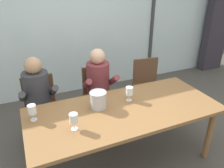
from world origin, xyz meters
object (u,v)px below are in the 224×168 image
object	(u,v)px
dining_table	(124,114)
wine_glass_near_bucket	(129,91)
wine_glass_by_left_taster	(74,119)
person_charcoal_jacket	(39,98)
chair_center	(147,82)
chair_near_curtain	(41,103)
ice_bucket_primary	(98,100)
person_maroon_top	(100,86)
wine_glass_center_pour	(32,110)
chair_left_of_center	(99,91)

from	to	relation	value
dining_table	wine_glass_near_bucket	bearing A→B (deg)	48.11
wine_glass_by_left_taster	wine_glass_near_bucket	distance (m)	0.79
wine_glass_near_bucket	dining_table	bearing A→B (deg)	-131.89
person_charcoal_jacket	wine_glass_near_bucket	xyz separation A→B (m)	(0.97, -0.60, 0.17)
chair_center	chair_near_curtain	bearing A→B (deg)	-173.09
ice_bucket_primary	wine_glass_near_bucket	bearing A→B (deg)	0.75
person_maroon_top	dining_table	bearing A→B (deg)	-84.49
ice_bucket_primary	wine_glass_by_left_taster	distance (m)	0.45
chair_near_curtain	person_charcoal_jacket	xyz separation A→B (m)	(-0.02, -0.15, 0.17)
chair_center	person_charcoal_jacket	world-z (taller)	person_charcoal_jacket
wine_glass_by_left_taster	wine_glass_near_bucket	xyz separation A→B (m)	(0.74, 0.28, 0.00)
chair_center	person_charcoal_jacket	distance (m)	1.72
wine_glass_by_left_taster	wine_glass_center_pour	size ratio (longest dim) A/B	1.00
ice_bucket_primary	chair_left_of_center	bearing A→B (deg)	69.78
dining_table	chair_near_curtain	bearing A→B (deg)	132.40
ice_bucket_primary	wine_glass_by_left_taster	world-z (taller)	ice_bucket_primary
person_maroon_top	wine_glass_by_left_taster	distance (m)	1.07
chair_center	wine_glass_near_bucket	bearing A→B (deg)	-127.86
chair_left_of_center	chair_center	size ratio (longest dim) A/B	1.00
dining_table	person_maroon_top	world-z (taller)	person_maroon_top
person_maroon_top	wine_glass_center_pour	bearing A→B (deg)	-144.70
chair_left_of_center	person_charcoal_jacket	size ratio (longest dim) A/B	0.74
ice_bucket_primary	wine_glass_center_pour	bearing A→B (deg)	176.46
dining_table	wine_glass_center_pour	world-z (taller)	wine_glass_center_pour
chair_center	person_charcoal_jacket	xyz separation A→B (m)	(-1.71, -0.15, 0.17)
dining_table	chair_near_curtain	xyz separation A→B (m)	(-0.81, 0.89, -0.15)
chair_left_of_center	person_maroon_top	world-z (taller)	person_maroon_top
chair_near_curtain	person_maroon_top	distance (m)	0.83
wine_glass_center_pour	wine_glass_near_bucket	bearing A→B (deg)	-2.00
chair_left_of_center	person_charcoal_jacket	distance (m)	0.90
dining_table	chair_left_of_center	size ratio (longest dim) A/B	2.42
person_charcoal_jacket	wine_glass_by_left_taster	world-z (taller)	person_charcoal_jacket
wine_glass_near_bucket	wine_glass_center_pour	size ratio (longest dim) A/B	1.00
chair_near_curtain	ice_bucket_primary	size ratio (longest dim) A/B	4.53
wine_glass_by_left_taster	wine_glass_near_bucket	size ratio (longest dim) A/B	1.00
ice_bucket_primary	chair_center	bearing A→B (deg)	33.78
wine_glass_center_pour	chair_left_of_center	bearing A→B (deg)	36.69
ice_bucket_primary	wine_glass_center_pour	distance (m)	0.69
person_charcoal_jacket	dining_table	bearing A→B (deg)	-43.57
wine_glass_by_left_taster	person_maroon_top	bearing A→B (deg)	55.92
chair_near_curtain	ice_bucket_primary	bearing A→B (deg)	-54.31
person_maroon_top	ice_bucket_primary	size ratio (longest dim) A/B	6.16
dining_table	wine_glass_near_bucket	size ratio (longest dim) A/B	12.33
chair_left_of_center	wine_glass_near_bucket	distance (m)	0.85
dining_table	wine_glass_center_pour	bearing A→B (deg)	169.00
chair_near_curtain	wine_glass_near_bucket	xyz separation A→B (m)	(0.95, -0.74, 0.34)
person_maroon_top	ice_bucket_primary	xyz separation A→B (m)	(-0.24, -0.60, 0.15)
chair_near_curtain	wine_glass_by_left_taster	distance (m)	1.10
chair_near_curtain	wine_glass_by_left_taster	bearing A→B (deg)	-79.51
chair_near_curtain	chair_left_of_center	xyz separation A→B (m)	(0.84, 0.02, 0.00)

